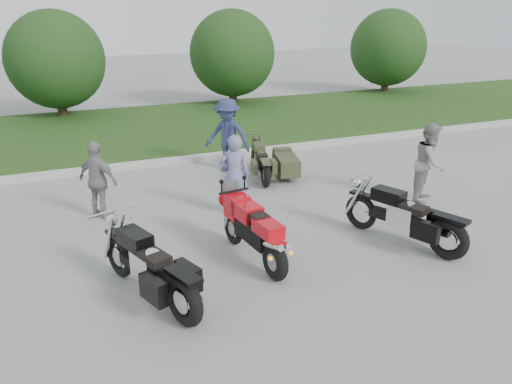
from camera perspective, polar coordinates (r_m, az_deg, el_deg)
name	(u,v)px	position (r m, az deg, el deg)	size (l,w,h in m)	color
ground	(289,253)	(8.80, 3.82, -6.93)	(80.00, 80.00, 0.00)	gray
curb	(193,159)	(14.01, -7.23, 3.81)	(60.00, 0.30, 0.15)	#ACAAA2
grass_strip	(160,128)	(17.92, -10.96, 7.23)	(60.00, 8.00, 0.14)	#32581E
tree_mid_left	(56,60)	(20.55, -21.92, 13.83)	(3.60, 3.60, 4.00)	#3F2B1C
tree_mid_right	(232,54)	(21.89, -2.72, 15.53)	(3.60, 3.60, 4.00)	#3F2B1C
tree_far_right	(388,48)	(25.78, 14.85, 15.63)	(3.60, 3.60, 4.00)	#3F2B1C
sportbike_red	(254,230)	(8.25, -0.24, -4.32)	(0.48, 2.08, 0.99)	black
cruiser_left	(153,271)	(7.36, -11.73, -8.80)	(1.03, 2.41, 0.96)	black
cruiser_right	(408,220)	(9.28, 16.95, -3.04)	(1.08, 2.34, 0.95)	black
cruiser_sidecar	(276,163)	(12.45, 2.27, 3.29)	(1.32, 2.05, 0.80)	black
person_stripe	(235,175)	(10.09, -2.47, 1.94)	(0.61, 0.40, 1.68)	slate
person_grey	(430,162)	(11.48, 19.22, 3.21)	(0.84, 0.65, 1.73)	gray
person_denim	(228,136)	(12.83, -3.27, 6.45)	(1.23, 0.70, 1.90)	navy
person_back	(98,180)	(10.40, -17.59, 1.29)	(0.94, 0.39, 1.60)	gray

